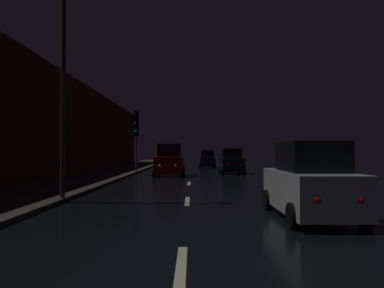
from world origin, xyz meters
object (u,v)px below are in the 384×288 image
(car_parked_right_far, at_px, (230,162))
(streetlamp_overhead, at_px, (74,55))
(car_parked_right_near, at_px, (308,183))
(car_distant_taillights, at_px, (205,160))
(car_approaching_headlights, at_px, (168,161))
(traffic_light_far_left, at_px, (135,128))

(car_parked_right_far, bearing_deg, streetlamp_overhead, 156.49)
(car_parked_right_near, bearing_deg, car_parked_right_far, 0.00)
(car_distant_taillights, height_order, car_parked_right_near, car_parked_right_near)
(car_approaching_headlights, height_order, car_parked_right_far, car_approaching_headlights)
(traffic_light_far_left, xyz_separation_m, car_parked_right_near, (7.30, -17.97, -2.57))
(car_parked_right_far, bearing_deg, traffic_light_far_left, 98.86)
(car_distant_taillights, bearing_deg, car_parked_right_near, -177.10)
(car_distant_taillights, bearing_deg, car_parked_right_far, -171.67)
(streetlamp_overhead, bearing_deg, traffic_light_far_left, 90.92)
(traffic_light_far_left, bearing_deg, car_approaching_headlights, 63.32)
(car_approaching_headlights, xyz_separation_m, car_parked_right_far, (4.66, 2.89, -0.13))
(car_distant_taillights, relative_size, car_parked_right_near, 0.93)
(car_parked_right_near, bearing_deg, streetlamp_overhead, 67.73)
(car_approaching_headlights, distance_m, car_parked_right_far, 5.48)
(car_parked_right_far, bearing_deg, car_parked_right_near, -180.00)
(streetlamp_overhead, bearing_deg, car_distant_taillights, 78.06)
(traffic_light_far_left, distance_m, car_parked_right_far, 7.82)
(traffic_light_far_left, height_order, car_parked_right_near, traffic_light_far_left)
(car_parked_right_near, relative_size, car_parked_right_far, 1.00)
(streetlamp_overhead, height_order, car_approaching_headlights, streetlamp_overhead)
(streetlamp_overhead, distance_m, car_parked_right_far, 18.17)
(streetlamp_overhead, xyz_separation_m, car_parked_right_far, (7.06, 16.22, -4.14))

